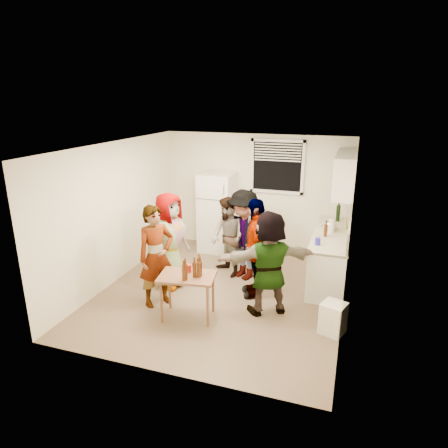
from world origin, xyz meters
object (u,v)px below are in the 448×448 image
(beer_bottle_counter, at_px, (325,236))
(blue_cup, at_px, (317,245))
(kettle, at_px, (330,229))
(guest_orange, at_px, (267,311))
(refrigerator, at_px, (217,212))
(wine_bottle, at_px, (337,221))
(red_cup, at_px, (189,272))
(guest_black, at_px, (254,294))
(guest_grey, at_px, (172,285))
(guest_back_left, at_px, (228,274))
(serving_table, at_px, (188,317))
(guest_stripe, at_px, (159,303))
(beer_bottle_table, at_px, (186,280))
(trash_bin, at_px, (333,317))
(guest_back_right, at_px, (243,277))

(beer_bottle_counter, bearing_deg, blue_cup, -100.27)
(kettle, xyz_separation_m, guest_orange, (-0.77, -1.70, -0.90))
(refrigerator, distance_m, wine_bottle, 2.50)
(red_cup, distance_m, guest_black, 1.41)
(guest_grey, distance_m, guest_back_left, 1.12)
(serving_table, xyz_separation_m, guest_back_left, (0.10, 1.66, 0.00))
(guest_back_left, bearing_deg, guest_stripe, -76.30)
(guest_grey, bearing_deg, beer_bottle_counter, -55.03)
(guest_stripe, bearing_deg, serving_table, -74.45)
(guest_stripe, xyz_separation_m, guest_black, (1.41, 0.80, 0.00))
(wine_bottle, height_order, beer_bottle_table, wine_bottle)
(trash_bin, distance_m, guest_black, 1.58)
(refrigerator, height_order, guest_stripe, refrigerator)
(refrigerator, xyz_separation_m, trash_bin, (2.64, -2.57, -0.60))
(guest_back_right, distance_m, guest_orange, 1.29)
(guest_grey, xyz_separation_m, guest_orange, (1.84, -0.36, 0.00))
(blue_cup, xyz_separation_m, guest_grey, (-2.47, -0.45, -0.90))
(red_cup, bearing_deg, blue_cup, 35.12)
(beer_bottle_counter, height_order, guest_back_right, beer_bottle_counter)
(guest_back_left, bearing_deg, blue_cup, 30.65)
(guest_grey, height_order, guest_stripe, guest_grey)
(guest_back_left, xyz_separation_m, guest_black, (0.68, -0.62, 0.00))
(beer_bottle_table, xyz_separation_m, guest_stripe, (-0.67, 0.38, -0.70))
(wine_bottle, relative_size, red_cup, 2.63)
(guest_grey, bearing_deg, guest_black, -69.96)
(blue_cup, distance_m, red_cup, 2.18)
(trash_bin, bearing_deg, beer_bottle_table, -169.30)
(blue_cup, bearing_deg, guest_back_right, 168.75)
(beer_bottle_counter, height_order, trash_bin, beer_bottle_counter)
(guest_stripe, distance_m, guest_back_right, 1.74)
(guest_black, bearing_deg, guest_orange, 12.25)
(trash_bin, distance_m, guest_stripe, 2.77)
(kettle, relative_size, guest_back_left, 0.16)
(guest_black, bearing_deg, guest_back_left, -154.95)
(guest_back_right, bearing_deg, refrigerator, 159.17)
(refrigerator, xyz_separation_m, beer_bottle_counter, (2.35, -1.00, 0.05))
(guest_black, bearing_deg, kettle, 115.44)
(guest_stripe, relative_size, guest_orange, 1.01)
(guest_orange, bearing_deg, guest_back_right, -86.89)
(red_cup, distance_m, guest_stripe, 0.93)
(kettle, distance_m, blue_cup, 0.90)
(refrigerator, bearing_deg, guest_stripe, -92.48)
(kettle, distance_m, red_cup, 2.87)
(beer_bottle_table, xyz_separation_m, guest_back_left, (0.06, 1.80, -0.70))
(kettle, relative_size, guest_black, 0.14)
(guest_back_right, bearing_deg, guest_black, -27.18)
(wine_bottle, bearing_deg, guest_back_left, -148.22)
(trash_bin, bearing_deg, guest_back_right, 141.16)
(guest_black, distance_m, guest_orange, 0.60)
(blue_cup, height_order, guest_stripe, blue_cup)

